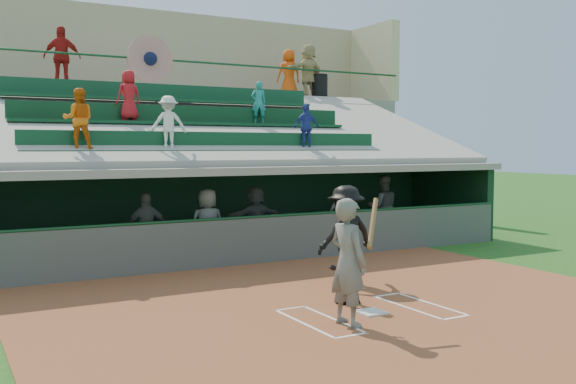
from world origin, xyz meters
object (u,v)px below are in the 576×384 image
home_plate (371,312)px  catcher (345,269)px  batter_at_plate (348,262)px  trash_bin (320,86)px

home_plate → catcher: (-0.02, 0.75, 0.59)m
batter_at_plate → catcher: batter_at_plate is taller
batter_at_plate → trash_bin: bearing=59.8°
home_plate → catcher: bearing=91.2°
home_plate → batter_at_plate: bearing=-151.4°
home_plate → catcher: 0.96m
catcher → trash_bin: trash_bin is taller
home_plate → trash_bin: (6.65, 12.32, 5.02)m
home_plate → batter_at_plate: 1.29m
home_plate → batter_at_plate: batter_at_plate is taller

